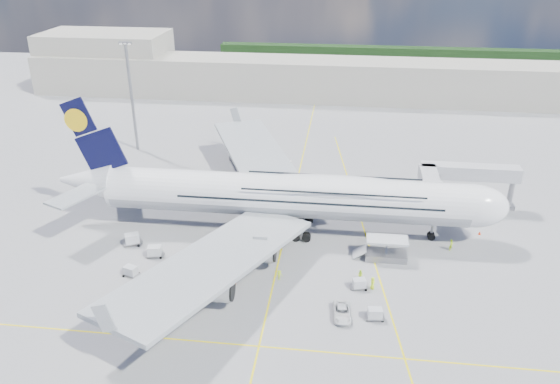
# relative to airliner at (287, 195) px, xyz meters

# --- Properties ---
(ground) EXTENTS (300.00, 300.00, 0.00)m
(ground) POSITION_rel_airliner_xyz_m (-0.26, -10.00, -6.87)
(ground) COLOR gray
(ground) RESTS_ON ground
(taxi_line_main) EXTENTS (0.25, 220.00, 0.01)m
(taxi_line_main) POSITION_rel_airliner_xyz_m (-0.26, -10.00, -6.86)
(taxi_line_main) COLOR yellow
(taxi_line_main) RESTS_ON ground
(taxi_line_cross) EXTENTS (120.00, 0.25, 0.01)m
(taxi_line_cross) POSITION_rel_airliner_xyz_m (-0.26, -30.00, -6.86)
(taxi_line_cross) COLOR yellow
(taxi_line_cross) RESTS_ON ground
(taxi_line_diag) EXTENTS (14.16, 99.06, 0.01)m
(taxi_line_diag) POSITION_rel_airliner_xyz_m (13.74, -0.00, -6.86)
(taxi_line_diag) COLOR yellow
(taxi_line_diag) RESTS_ON ground
(airliner) EXTENTS (77.26, 79.15, 23.71)m
(airliner) POSITION_rel_airliner_xyz_m (0.00, 0.00, 0.00)
(airliner) COLOR white
(airliner) RESTS_ON ground
(jet_bridge) EXTENTS (18.80, 12.10, 8.50)m
(jet_bridge) POSITION_rel_airliner_xyz_m (29.55, 10.94, -0.02)
(jet_bridge) COLOR #B7B7BC
(jet_bridge) RESTS_ON ground
(cargo_loader) EXTENTS (8.53, 3.20, 3.67)m
(cargo_loader) POSITION_rel_airliner_xyz_m (16.56, -7.11, -5.62)
(cargo_loader) COLOR silver
(cargo_loader) RESTS_ON ground
(light_mast) EXTENTS (3.00, 0.70, 25.50)m
(light_mast) POSITION_rel_airliner_xyz_m (-40.26, 35.00, 6.34)
(light_mast) COLOR gray
(light_mast) RESTS_ON ground
(terminal) EXTENTS (180.00, 16.00, 12.00)m
(terminal) POSITION_rel_airliner_xyz_m (-0.26, 85.00, -0.87)
(terminal) COLOR #B2AD9E
(terminal) RESTS_ON ground
(hangar) EXTENTS (40.00, 22.00, 18.00)m
(hangar) POSITION_rel_airliner_xyz_m (-70.26, 90.00, 2.13)
(hangar) COLOR #B2AD9E
(hangar) RESTS_ON ground
(tree_line) EXTENTS (160.00, 6.00, 8.00)m
(tree_line) POSITION_rel_airliner_xyz_m (39.74, 130.00, -2.87)
(tree_line) COLOR #193814
(tree_line) RESTS_ON ground
(dolly_row_a) EXTENTS (2.92, 2.19, 1.65)m
(dolly_row_a) POSITION_rel_airliner_xyz_m (-22.13, -16.86, -5.98)
(dolly_row_a) COLOR gray
(dolly_row_a) RESTS_ON ground
(dolly_row_b) EXTENTS (3.16, 2.07, 1.85)m
(dolly_row_b) POSITION_rel_airliner_xyz_m (-20.31, -11.11, -5.87)
(dolly_row_b) COLOR gray
(dolly_row_b) RESTS_ON ground
(dolly_row_c) EXTENTS (3.54, 2.27, 2.09)m
(dolly_row_c) POSITION_rel_airliner_xyz_m (-7.53, -14.42, -5.75)
(dolly_row_c) COLOR gray
(dolly_row_c) RESTS_ON ground
(dolly_back) EXTENTS (3.52, 2.86, 1.97)m
(dolly_back) POSITION_rel_airliner_xyz_m (-25.25, -7.95, -5.81)
(dolly_back) COLOR gray
(dolly_back) RESTS_ON ground
(dolly_nose_far) EXTENTS (2.73, 1.62, 1.66)m
(dolly_nose_far) POSITION_rel_airliner_xyz_m (14.50, -22.72, -5.98)
(dolly_nose_far) COLOR gray
(dolly_nose_far) RESTS_ON ground
(dolly_nose_near) EXTENTS (2.82, 1.98, 1.62)m
(dolly_nose_near) POSITION_rel_airliner_xyz_m (12.42, -15.92, -6.00)
(dolly_nose_near) COLOR gray
(dolly_nose_near) RESTS_ON ground
(baggage_tug) EXTENTS (2.51, 1.36, 1.50)m
(baggage_tug) POSITION_rel_airliner_xyz_m (-13.43, -17.33, -6.20)
(baggage_tug) COLOR silver
(baggage_tug) RESTS_ON ground
(catering_truck_inner) EXTENTS (8.19, 4.94, 4.56)m
(catering_truck_inner) POSITION_rel_airliner_xyz_m (-6.06, 23.74, -4.72)
(catering_truck_inner) COLOR gray
(catering_truck_inner) RESTS_ON ground
(catering_truck_outer) EXTENTS (6.08, 2.79, 3.52)m
(catering_truck_outer) POSITION_rel_airliner_xyz_m (-14.01, 31.68, -5.23)
(catering_truck_outer) COLOR gray
(catering_truck_outer) RESTS_ON ground
(service_van) EXTENTS (2.67, 5.17, 1.39)m
(service_van) POSITION_rel_airliner_xyz_m (10.07, -22.73, -6.17)
(service_van) COLOR silver
(service_van) RESTS_ON ground
(crew_nose) EXTENTS (0.83, 0.87, 2.01)m
(crew_nose) POSITION_rel_airliner_xyz_m (27.52, -3.28, -5.87)
(crew_nose) COLOR #B2DF17
(crew_nose) RESTS_ON ground
(crew_loader) EXTENTS (1.04, 1.00, 1.69)m
(crew_loader) POSITION_rel_airliner_xyz_m (12.62, -13.60, -6.02)
(crew_loader) COLOR #C0F219
(crew_loader) RESTS_ON ground
(crew_wing) EXTENTS (0.88, 1.08, 1.72)m
(crew_wing) POSITION_rel_airliner_xyz_m (-7.74, -7.63, -6.01)
(crew_wing) COLOR #C2F519
(crew_wing) RESTS_ON ground
(crew_van) EXTENTS (0.78, 1.05, 1.97)m
(crew_van) POSITION_rel_airliner_xyz_m (14.36, -15.70, -5.88)
(crew_van) COLOR #D6FF1A
(crew_van) RESTS_ON ground
(crew_tug) EXTENTS (1.17, 0.79, 1.67)m
(crew_tug) POSITION_rel_airliner_xyz_m (0.48, -15.11, -6.03)
(crew_tug) COLOR #B7E217
(crew_tug) RESTS_ON ground
(cone_nose) EXTENTS (0.50, 0.50, 0.64)m
(cone_nose) POSITION_rel_airliner_xyz_m (33.37, 2.68, -6.56)
(cone_nose) COLOR red
(cone_nose) RESTS_ON ground
(cone_wing_left_inner) EXTENTS (0.40, 0.40, 0.51)m
(cone_wing_left_inner) POSITION_rel_airliner_xyz_m (-10.45, 12.01, -6.62)
(cone_wing_left_inner) COLOR red
(cone_wing_left_inner) RESTS_ON ground
(cone_wing_left_outer) EXTENTS (0.46, 0.46, 0.59)m
(cone_wing_left_outer) POSITION_rel_airliner_xyz_m (-14.81, 20.65, -6.58)
(cone_wing_left_outer) COLOR red
(cone_wing_left_outer) RESTS_ON ground
(cone_wing_right_inner) EXTENTS (0.49, 0.49, 0.62)m
(cone_wing_right_inner) POSITION_rel_airliner_xyz_m (-6.12, -13.86, -6.57)
(cone_wing_right_inner) COLOR red
(cone_wing_right_inner) RESTS_ON ground
(cone_wing_right_outer) EXTENTS (0.41, 0.41, 0.52)m
(cone_wing_right_outer) POSITION_rel_airliner_xyz_m (-6.00, -17.07, -6.62)
(cone_wing_right_outer) COLOR red
(cone_wing_right_outer) RESTS_ON ground
(cone_tail) EXTENTS (0.42, 0.42, 0.54)m
(cone_tail) POSITION_rel_airliner_xyz_m (-29.27, 7.15, -6.61)
(cone_tail) COLOR red
(cone_tail) RESTS_ON ground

